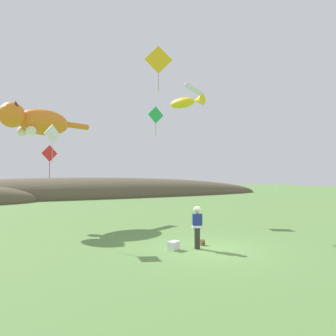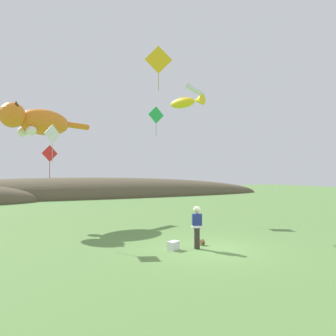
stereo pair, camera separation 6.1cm
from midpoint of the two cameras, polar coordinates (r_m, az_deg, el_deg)
The scene contains 12 objects.
ground_plane at distance 14.27m, azimuth 7.19°, elevation -13.87°, with size 120.00×120.00×0.00m, color #5B8442.
distant_hill_ridge at distance 44.31m, azimuth -17.85°, elevation -5.00°, with size 59.20×13.20×5.25m.
festival_attendant at distance 14.12m, azimuth 5.18°, elevation -10.07°, with size 0.48×0.39×1.77m.
kite_spool at distance 14.98m, azimuth 6.00°, elevation -12.72°, with size 0.17×0.27×0.27m.
picnic_cooler at distance 14.02m, azimuth 1.07°, elevation -13.35°, with size 0.59×0.52×0.36m.
kite_giant_cat at distance 23.39m, azimuth -21.63°, elevation 7.53°, with size 6.08×3.87×2.04m.
kite_fish_windsock at distance 19.65m, azimuth 3.23°, elevation 11.37°, with size 1.54×2.35×0.71m.
kite_tube_streamer at distance 26.20m, azimuth 4.90°, elevation 13.33°, with size 2.78×2.26×0.44m.
kite_diamond_red at distance 19.26m, azimuth -19.82°, elevation 2.32°, with size 0.87×0.36×1.83m.
kite_diamond_gold at distance 18.23m, azimuth -1.57°, elevation 18.30°, with size 1.39×0.53×2.38m.
kite_diamond_green at distance 24.25m, azimuth -2.01°, elevation 9.18°, with size 1.27×0.12×2.18m.
kite_diamond_white at distance 17.07m, azimuth -19.39°, elevation 5.48°, with size 0.83×0.56×1.88m.
Camera 2 is at (-7.42, -11.76, 3.20)m, focal length 35.00 mm.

